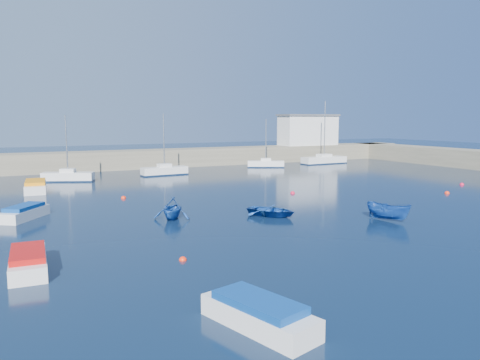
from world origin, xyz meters
name	(u,v)px	position (x,y,z in m)	size (l,w,h in m)	color
ground	(336,242)	(0.00, 0.00, 0.00)	(220.00, 220.00, 0.00)	#0B1C33
back_wall	(136,159)	(0.00, 46.00, 1.30)	(96.00, 4.50, 2.60)	#726B57
right_arm	(430,155)	(44.00, 32.00, 1.30)	(4.50, 32.00, 2.60)	#726B57
harbor_office	(308,131)	(30.00, 46.00, 5.10)	(10.00, 4.00, 5.00)	silver
sailboat_5	(68,176)	(-10.64, 35.08, 0.59)	(5.82, 3.69, 7.55)	silver
sailboat_6	(164,171)	(1.08, 36.01, 0.58)	(5.95, 2.05, 7.77)	silver
sailboat_7	(266,164)	(17.45, 38.68, 0.54)	(5.43, 3.77, 7.10)	silver
sailboat_8	(324,160)	(28.55, 39.36, 0.62)	(7.66, 2.30, 9.87)	silver
motorboat_0	(28,261)	(-16.23, 2.37, 0.47)	(1.80, 4.58, 1.01)	silver
motorboat_1	(24,212)	(-15.92, 15.10, 0.47)	(3.58, 4.19, 1.01)	silver
motorboat_2	(36,186)	(-14.43, 28.63, 0.52)	(2.33, 5.55, 1.12)	silver
motorboat_3	(259,314)	(-9.46, -7.77, 0.49)	(2.70, 4.70, 1.04)	silver
dinghy_center	(271,211)	(0.37, 8.06, 0.38)	(2.62, 3.67, 0.76)	#154296
dinghy_left	(172,208)	(-6.49, 10.31, 0.79)	(2.58, 2.99, 1.58)	#154296
dinghy_right	(388,211)	(6.95, 3.05, 0.64)	(1.25, 3.33, 1.29)	#154296
buoy_0	(183,260)	(-9.17, 0.67, 0.00)	(0.39, 0.39, 0.39)	#FD2A0D
buoy_1	(293,193)	(7.53, 16.19, 0.00)	(0.45, 0.45, 0.45)	red
buoy_2	(447,193)	(20.81, 9.55, 0.00)	(0.47, 0.47, 0.47)	#FD2A0D
buoy_3	(124,198)	(-7.61, 20.70, 0.00)	(0.46, 0.46, 0.46)	#FD2A0D
buoy_4	(462,185)	(27.18, 12.90, 0.00)	(0.47, 0.47, 0.47)	red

